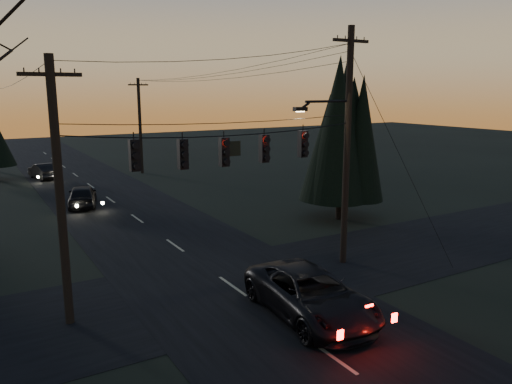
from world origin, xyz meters
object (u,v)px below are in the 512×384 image
evergreen_right (341,137)px  sedan_oncoming_a (82,196)px  utility_pole_far_r (142,173)px  suv_near (310,295)px  sedan_oncoming_b (43,171)px  utility_pole_right (343,262)px  utility_pole_left (70,323)px

evergreen_right → sedan_oncoming_a: (-12.27, 10.92, -4.09)m
utility_pole_far_r → suv_near: utility_pole_far_r is taller
evergreen_right → sedan_oncoming_a: size_ratio=2.01×
sedan_oncoming_a → sedan_oncoming_b: sedan_oncoming_a is taller
utility_pole_right → suv_near: size_ratio=1.79×
suv_near → sedan_oncoming_b: bearing=100.5°
utility_pole_far_r → evergreen_right: (4.71, -22.05, 4.80)m
sedan_oncoming_a → utility_pole_right: bearing=128.5°
evergreen_right → sedan_oncoming_b: 27.05m
utility_pole_far_r → sedan_oncoming_a: 13.47m
utility_pole_left → utility_pole_right: bearing=0.0°
utility_pole_right → utility_pole_far_r: utility_pole_right is taller
utility_pole_right → sedan_oncoming_a: (-7.56, 16.87, 0.71)m
utility_pole_far_r → suv_near: 31.93m
utility_pole_right → evergreen_right: size_ratio=1.19×
sedan_oncoming_b → evergreen_right: bearing=108.0°
utility_pole_right → sedan_oncoming_b: (-8.22, 29.35, 0.66)m
utility_pole_left → suv_near: bearing=-27.2°
suv_near → sedan_oncoming_a: bearing=102.6°
sedan_oncoming_a → evergreen_right: bearing=152.7°
utility_pole_left → sedan_oncoming_a: bearing=76.9°
suv_near → sedan_oncoming_a: size_ratio=1.34×
utility_pole_right → utility_pole_left: utility_pole_right is taller
suv_near → sedan_oncoming_a: suv_near is taller
utility_pole_left → utility_pole_far_r: same height
utility_pole_left → utility_pole_far_r: (11.50, 28.00, 0.00)m
utility_pole_far_r → suv_near: size_ratio=1.52×
utility_pole_far_r → sedan_oncoming_a: size_ratio=2.03×
suv_near → sedan_oncoming_b: 33.16m
utility_pole_left → evergreen_right: evergreen_right is taller
utility_pole_right → evergreen_right: (4.71, 5.95, 4.80)m
utility_pole_right → sedan_oncoming_b: 30.49m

